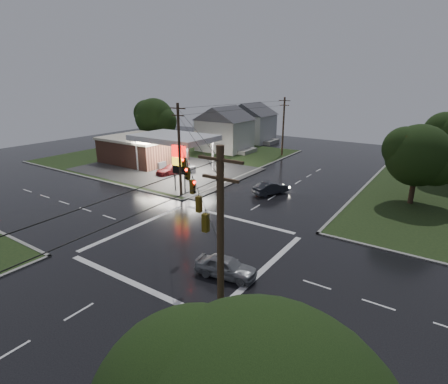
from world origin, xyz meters
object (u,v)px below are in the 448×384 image
Objects in this scene: tree_ne_near at (420,156)px; car_north at (271,188)px; pylon_sign at (179,161)px; car_pump at (172,169)px; house_far at (251,122)px; utility_pole_se at (221,262)px; house_near at (225,128)px; utility_pole_n at (283,126)px; car_crossing at (226,267)px; tree_nw_behind at (155,118)px; gas_station at (147,148)px; utility_pole_nw at (179,149)px.

tree_ne_near is 16.73m from car_north.
pylon_sign reaches higher than car_pump.
house_far is 44.50m from tree_ne_near.
house_near is at bearing 123.79° from utility_pole_se.
utility_pole_n reaches higher than car_pump.
utility_pole_n reaches higher than house_far.
car_crossing is at bearing -61.80° from house_far.
house_near is at bearing 24.98° from tree_nw_behind.
tree_ne_near is (39.82, 2.29, 3.01)m from gas_station.
car_north is at bearing -22.67° from tree_nw_behind.
utility_pole_n is 23.94m from car_north.
utility_pole_se reaches higher than car_north.
utility_pole_nw is at bearing -24.58° from car_pump.
car_crossing is (39.02, -32.59, -5.41)m from tree_nw_behind.
utility_pole_se is at bearing -61.32° from house_far.
utility_pole_n is (0.00, 28.50, -0.25)m from utility_pole_nw.
utility_pole_n is at bearing 111.80° from utility_pole_se.
car_north is at bearing 8.54° from car_crossing.
utility_pole_se is 1.05× the size of utility_pole_n.
house_far is 2.15× the size of car_pump.
house_far is at bearing -32.18° from car_north.
gas_station is 2.62× the size of tree_nw_behind.
pylon_sign is 1.33× the size of car_crossing.
gas_station is 2.37× the size of house_near.
tree_ne_near is at bearing 27.42° from car_pump.
pylon_sign is 39.21m from house_far.
car_crossing is (14.67, -40.60, -4.70)m from utility_pole_n.
car_crossing is at bearing -70.13° from utility_pole_n.
gas_station is 2.92× the size of tree_ne_near.
tree_nw_behind is 48.65m from tree_ne_near.
car_pump is at bearing -109.86° from utility_pole_n.
car_north is (-14.94, -5.80, -4.80)m from tree_ne_near.
utility_pole_n is at bearing 48.53° from gas_station.
pylon_sign is 0.67× the size of tree_ne_near.
utility_pole_nw and utility_pole_se have the same top height.
tree_nw_behind is (-24.34, -8.01, 0.71)m from utility_pole_n.
utility_pole_nw is 1.10× the size of tree_nw_behind.
house_near is 1.23× the size of tree_ne_near.
pylon_sign is 20.68m from car_crossing.
gas_station is 25.18m from car_north.
tree_nw_behind is 22.05m from car_pump.
tree_nw_behind reaches higher than pylon_sign.
gas_station is 2.38× the size of utility_pole_nw.
car_crossing is (27.12, -50.60, -3.64)m from house_far.
gas_station reaches higher than car_north.
car_crossing is at bearing -39.88° from pylon_sign.
car_north is at bearing -68.25° from utility_pole_n.
car_north is at bearing 111.84° from utility_pole_se.
tree_ne_near reaches higher than pylon_sign.
house_far reaches higher than car_pump.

